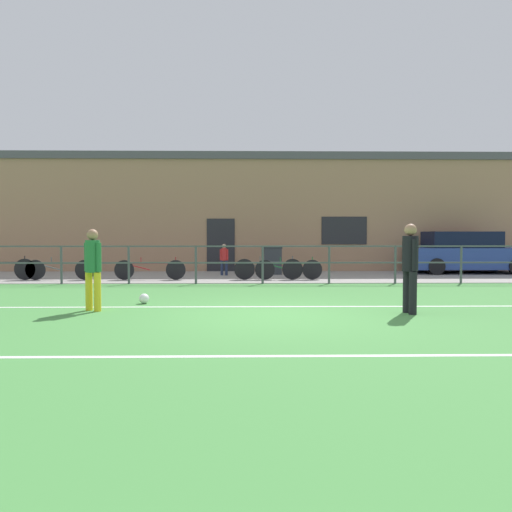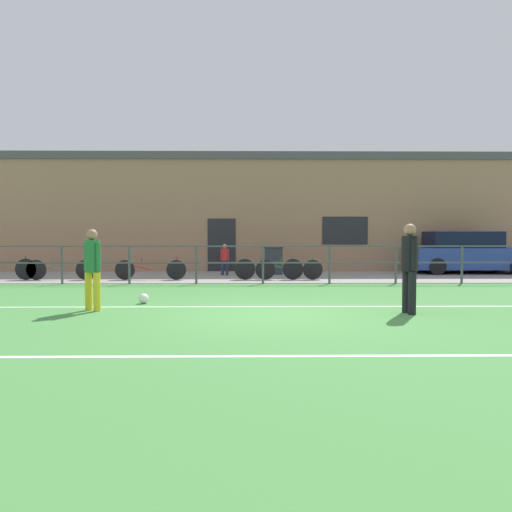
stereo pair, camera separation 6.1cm
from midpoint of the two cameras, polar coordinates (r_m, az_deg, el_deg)
The scene contains 16 objects.
ground at distance 9.51m, azimuth 1.70°, elevation -6.72°, with size 60.00×44.00×0.04m, color #478C42.
field_line_touchline at distance 10.63m, azimuth 1.40°, elevation -5.63°, with size 36.00×0.11×0.00m, color white.
field_line_hash at distance 6.42m, azimuth 3.07°, elevation -11.00°, with size 36.00×0.11×0.00m, color white.
pavement_strip at distance 17.95m, azimuth 0.40°, elevation -2.29°, with size 48.00×5.00×0.02m, color gray.
perimeter_fence at distance 15.40m, azimuth 0.63°, elevation -0.33°, with size 36.07×0.07×1.15m.
clubhouse_facade at distance 21.60m, azimuth 0.15°, elevation 4.81°, with size 28.00×2.56×4.74m.
player_goalkeeper at distance 10.05m, azimuth 16.54°, elevation -0.72°, with size 0.30×0.46×1.69m.
player_striker at distance 10.47m, azimuth -17.78°, elevation -0.91°, with size 0.38×0.28×1.59m.
soccer_ball_match at distance 11.34m, azimuth -12.44°, elevation -4.63°, with size 0.22×0.22×0.22m, color white.
spectator_child at distance 18.37m, azimuth -3.65°, elevation -0.17°, with size 0.30×0.20×1.12m.
parked_car_red at distance 21.00m, azimuth 22.08°, elevation 0.28°, with size 4.31×1.91×1.57m.
bicycle_parked_1 at distance 16.63m, azimuth 1.27°, elevation -1.43°, with size 2.23×0.04×0.76m.
bicycle_parked_2 at distance 16.91m, azimuth -11.78°, elevation -1.47°, with size 2.29×0.04×0.73m.
bicycle_parked_3 at distance 17.67m, azimuth -20.97°, elevation -1.39°, with size 2.24×0.04×0.74m.
bicycle_parked_4 at distance 16.67m, azimuth 3.51°, elevation -1.47°, with size 2.18×0.04×0.74m.
trash_bin_0 at distance 18.88m, azimuth 1.78°, elevation -0.46°, with size 0.67×0.57×1.02m.
Camera 1 is at (-0.48, -9.38, 1.50)m, focal length 36.11 mm.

